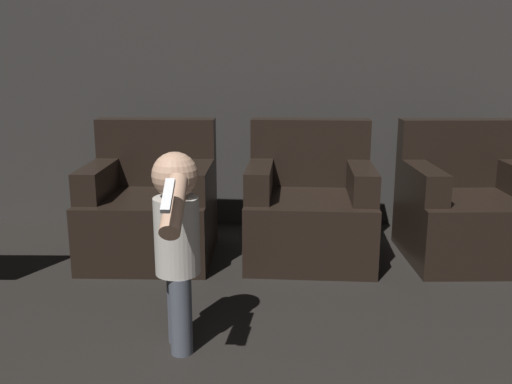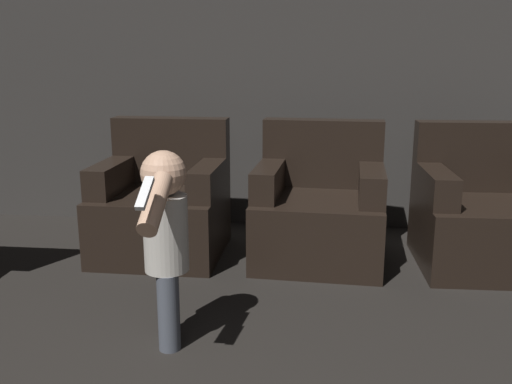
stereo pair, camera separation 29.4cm
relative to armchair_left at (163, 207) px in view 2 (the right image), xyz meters
The scene contains 5 objects.
wall_back 1.58m from the armchair_left, 39.23° to the left, with size 8.40×0.05×2.60m.
armchair_left is the anchor object (origin of this frame).
armchair_middle 1.07m from the armchair_left, ahead, with size 0.87×0.84×0.91m.
armchair_right 2.13m from the armchair_left, ahead, with size 0.85×0.82×0.91m.
person_toddler 1.34m from the armchair_left, 73.68° to the right, with size 0.21×0.63×0.93m.
Camera 2 is at (0.10, 0.03, 1.35)m, focal length 40.00 mm.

